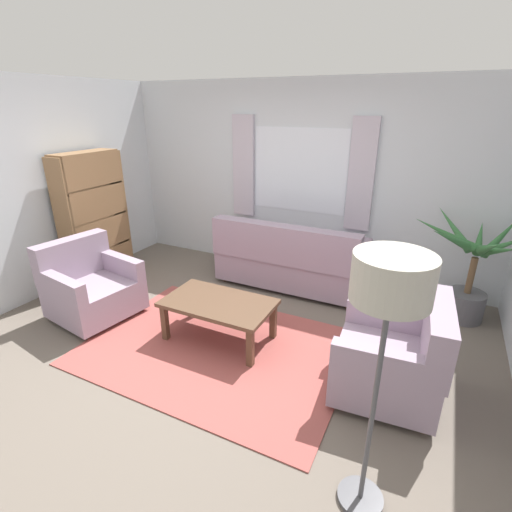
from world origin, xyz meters
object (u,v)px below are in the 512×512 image
(couch, at_px, (289,261))
(armchair_left, at_px, (90,287))
(armchair_right, at_px, (395,358))
(bookshelf, at_px, (95,215))
(standing_lamp, at_px, (389,299))
(potted_plant, at_px, (469,275))
(coffee_table, at_px, (219,306))

(couch, distance_m, armchair_left, 2.43)
(armchair_left, relative_size, armchair_right, 1.07)
(armchair_left, relative_size, bookshelf, 0.56)
(couch, bearing_deg, armchair_left, 43.86)
(couch, height_order, standing_lamp, standing_lamp)
(potted_plant, relative_size, standing_lamp, 0.74)
(coffee_table, bearing_deg, bookshelf, 165.01)
(couch, relative_size, coffee_table, 1.73)
(armchair_left, height_order, standing_lamp, standing_lamp)
(armchair_left, distance_m, armchair_right, 3.28)
(couch, bearing_deg, armchair_right, 135.21)
(couch, xyz_separation_m, armchair_left, (-1.75, -1.68, -0.01))
(armchair_left, xyz_separation_m, potted_plant, (3.81, 1.79, 0.18))
(potted_plant, relative_size, bookshelf, 0.70)
(armchair_left, distance_m, standing_lamp, 3.53)
(couch, distance_m, potted_plant, 2.07)
(armchair_right, xyz_separation_m, potted_plant, (0.54, 1.62, 0.18))
(coffee_table, xyz_separation_m, standing_lamp, (1.69, -1.11, 1.02))
(standing_lamp, bearing_deg, bookshelf, 156.58)
(couch, relative_size, potted_plant, 1.57)
(couch, xyz_separation_m, coffee_table, (-0.19, -1.46, 0.01))
(bookshelf, bearing_deg, standing_lamp, 66.58)
(coffee_table, xyz_separation_m, potted_plant, (2.25, 1.57, 0.15))
(armchair_left, distance_m, potted_plant, 4.22)
(armchair_left, xyz_separation_m, bookshelf, (-0.72, 0.83, 0.54))
(armchair_right, xyz_separation_m, standing_lamp, (-0.03, -1.06, 1.05))
(armchair_right, distance_m, bookshelf, 4.09)
(couch, xyz_separation_m, standing_lamp, (1.50, -2.57, 1.03))
(coffee_table, distance_m, standing_lamp, 2.26)
(couch, height_order, bookshelf, bookshelf)
(potted_plant, bearing_deg, couch, -177.01)
(coffee_table, bearing_deg, standing_lamp, -33.30)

